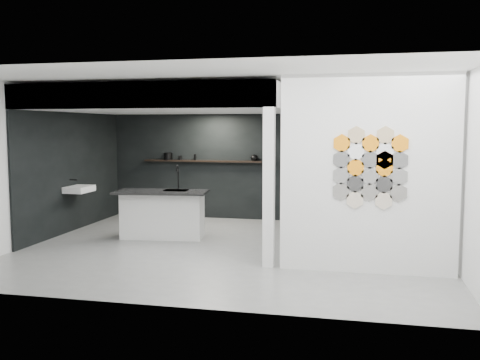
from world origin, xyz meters
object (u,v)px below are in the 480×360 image
partition_panel (368,174)px  stockpot (168,156)px  glass_vase (267,158)px  bottle_dark (195,157)px  utensil_cup (180,158)px  glass_bowl (267,159)px  kettle (254,158)px  kitchen_island (163,214)px  wall_basin (79,189)px

partition_panel → stockpot: partition_panel is taller
glass_vase → bottle_dark: size_ratio=1.03×
bottle_dark → utensil_cup: size_ratio=1.44×
glass_bowl → utensil_cup: size_ratio=1.44×
kettle → utensil_cup: size_ratio=1.73×
kitchen_island → utensil_cup: utensil_cup is taller
glass_bowl → bottle_dark: (-1.66, 0.00, 0.02)m
wall_basin → bottle_dark: bearing=50.0°
utensil_cup → kettle: bearing=0.0°
glass_bowl → glass_vase: size_ratio=0.97×
kettle → wall_basin: bearing=-141.5°
glass_bowl → glass_vase: 0.02m
stockpot → glass_bowl: 2.30m
partition_panel → wall_basin: 5.78m
glass_vase → utensil_cup: (-2.01, 0.00, -0.02)m
partition_panel → glass_vase: size_ratio=19.65×
glass_bowl → wall_basin: bearing=-148.7°
utensil_cup → partition_panel: bearing=-43.4°
partition_panel → stockpot: 5.84m
partition_panel → glass_vase: bearing=118.2°
kettle → glass_vase: (0.29, 0.00, 0.00)m
partition_panel → glass_vase: 4.39m
kitchen_island → bottle_dark: 2.44m
stockpot → kettle: (2.00, 0.00, -0.01)m
partition_panel → kitchen_island: size_ratio=1.59×
kettle → bottle_dark: kettle is taller
stockpot → glass_vase: (2.30, 0.00, -0.01)m
kettle → glass_bowl: 0.29m
partition_panel → kettle: (-2.37, 3.87, -0.01)m
partition_panel → glass_vase: (-2.08, 3.87, -0.01)m
glass_vase → partition_panel: bearing=-61.8°
partition_panel → kitchen_island: (-3.67, 1.60, -0.94)m
glass_bowl → glass_vase: bearing=0.0°
partition_panel → glass_vase: partition_panel is taller
kettle → glass_vase: glass_vase is taller
wall_basin → bottle_dark: (1.73, 2.07, 0.54)m
kitchen_island → glass_bowl: glass_bowl is taller
wall_basin → stockpot: stockpot is taller
utensil_cup → kitchen_island: bearing=-79.5°
partition_panel → glass_bowl: bearing=118.2°
wall_basin → kettle: size_ratio=3.62×
kettle → bottle_dark: bearing=-175.2°
partition_panel → stockpot: bearing=138.5°
kitchen_island → utensil_cup: (-0.42, 2.26, 0.91)m
kitchen_island → bottle_dark: size_ratio=12.81×
kettle → bottle_dark: 1.36m
kettle → utensil_cup: 1.72m
wall_basin → glass_bowl: glass_bowl is taller
partition_panel → utensil_cup: partition_panel is taller
glass_vase → bottle_dark: (-1.66, 0.00, -0.00)m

